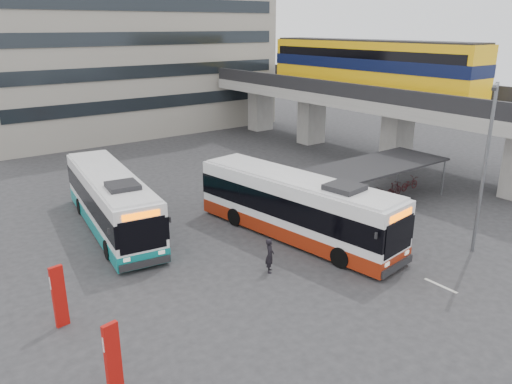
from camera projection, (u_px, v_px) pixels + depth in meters
ground at (305, 253)px, 24.87m from camera, size 120.00×120.00×0.00m
viaduct at (364, 83)px, 41.50m from camera, size 8.00×32.00×9.68m
bike_shelter at (374, 180)px, 31.50m from camera, size 10.00×4.00×2.54m
office_block at (118, 8)px, 51.63m from camera, size 30.00×15.00×25.00m
road_markings at (386, 261)px, 24.02m from camera, size 0.15×7.60×0.01m
bus_main at (296, 207)px, 26.30m from camera, size 4.28×12.43×3.60m
bus_teal at (111, 202)px, 27.35m from camera, size 4.07×11.90×3.45m
pedestrian at (270, 255)px, 22.73m from camera, size 0.67×0.72×1.64m
lamp_post at (486, 160)px, 23.47m from camera, size 1.40×0.71×8.37m
sign_totem_south at (113, 358)px, 14.98m from camera, size 0.54×0.25×2.49m
sign_totem_mid at (59, 296)px, 18.48m from camera, size 0.54×0.22×2.47m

